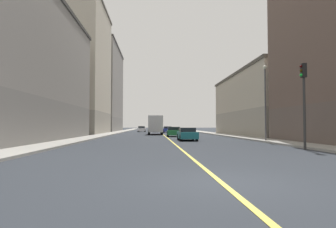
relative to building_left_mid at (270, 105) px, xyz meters
name	(u,v)px	position (x,y,z in m)	size (l,w,h in m)	color
ground_plane	(221,182)	(-16.44, -36.72, -4.80)	(400.00, 400.00, 0.00)	#2A2F36
sidewalk_left	(210,133)	(-7.02, 12.28, -4.72)	(2.52, 168.00, 0.15)	#9E9B93
sidewalk_right	(113,133)	(-25.86, 12.28, -4.72)	(2.52, 168.00, 0.15)	#9E9B93
lane_center_stripe	(162,133)	(-16.44, 12.28, -4.79)	(0.16, 154.00, 0.01)	#E5D14C
building_left_mid	(270,105)	(0.00, 0.00, 0.00)	(11.81, 25.50, 9.58)	#9D9688
building_right_corner	(0,68)	(-32.88, -15.90, 2.20)	(11.81, 26.09, 13.98)	slate
building_right_midblock	(73,70)	(-32.88, 9.54, 6.95)	(11.81, 17.59, 23.49)	#9D9688
building_right_distant	(96,89)	(-32.88, 32.12, 6.15)	(11.81, 23.86, 21.87)	slate
traffic_light_left_near	(304,93)	(-8.70, -26.58, -1.22)	(0.40, 0.32, 5.48)	#2D2D2D
street_lamp_left_near	(265,95)	(-7.68, -17.67, -0.36)	(0.36, 0.36, 7.06)	#4C4C51
car_maroon	(154,129)	(-17.86, 27.14, -4.15)	(1.84, 4.40, 1.31)	maroon
car_blue	(167,129)	(-15.01, 19.09, -4.13)	(1.93, 4.00, 1.34)	#23389E
car_teal	(187,134)	(-14.71, -14.59, -4.15)	(1.81, 4.33, 1.31)	#196670
car_white	(142,129)	(-20.87, 27.10, -4.13)	(1.90, 4.35, 1.37)	white
car_green	(174,132)	(-15.27, -3.66, -4.13)	(2.04, 4.18, 1.34)	#1E6B38
box_truck	(155,125)	(-17.76, 5.72, -3.12)	(2.49, 7.75, 3.14)	maroon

